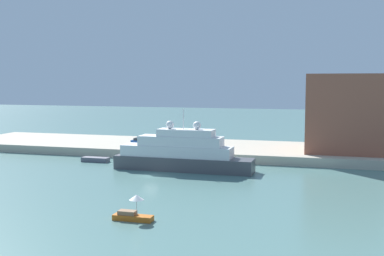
{
  "coord_description": "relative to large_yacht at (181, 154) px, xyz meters",
  "views": [
    {
      "loc": [
        28.86,
        -74.1,
        15.78
      ],
      "look_at": [
        5.51,
        6.0,
        7.64
      ],
      "focal_mm": 45.3,
      "sensor_mm": 36.0,
      "label": 1
    }
  ],
  "objects": [
    {
      "name": "large_yacht",
      "position": [
        0.0,
        0.0,
        0.0
      ],
      "size": [
        24.83,
        4.66,
        10.92
      ],
      "color": "#4C4C51",
      "rests_on": "ground"
    },
    {
      "name": "mooring_bollard",
      "position": [
        -1.4,
        10.3,
        -0.86
      ],
      "size": [
        0.49,
        0.49,
        0.7
      ],
      "primitive_type": "cylinder",
      "color": "black",
      "rests_on": "quay_dock"
    },
    {
      "name": "small_motorboat",
      "position": [
        4.05,
        -31.03,
        -1.98
      ],
      "size": [
        4.62,
        1.66,
        3.0
      ],
      "color": "#C66019",
      "rests_on": "ground"
    },
    {
      "name": "person_figure",
      "position": [
        -11.84,
        17.78,
        -0.36
      ],
      "size": [
        0.36,
        0.36,
        1.81
      ],
      "color": "#334C8C",
      "rests_on": "quay_dock"
    },
    {
      "name": "ground",
      "position": [
        -3.39,
        -6.51,
        -2.97
      ],
      "size": [
        400.0,
        400.0,
        0.0
      ],
      "primitive_type": "plane",
      "color": "slate"
    },
    {
      "name": "quay_dock",
      "position": [
        -3.39,
        21.11,
        -2.09
      ],
      "size": [
        110.0,
        23.24,
        1.76
      ],
      "primitive_type": "cube",
      "color": "#B7AD99",
      "rests_on": "ground"
    },
    {
      "name": "parked_car",
      "position": [
        -15.32,
        18.79,
        -0.61
      ],
      "size": [
        4.45,
        1.8,
        1.36
      ],
      "color": "#1E4C99",
      "rests_on": "quay_dock"
    },
    {
      "name": "work_barge",
      "position": [
        -18.9,
        3.98,
        -2.53
      ],
      "size": [
        5.39,
        1.88,
        0.88
      ],
      "primitive_type": "cube",
      "color": "#595966",
      "rests_on": "ground"
    },
    {
      "name": "harbor_building",
      "position": [
        27.96,
        20.28,
        6.48
      ],
      "size": [
        14.94,
        14.66,
        15.37
      ],
      "primitive_type": "cube",
      "color": "#93513D",
      "rests_on": "quay_dock"
    }
  ]
}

